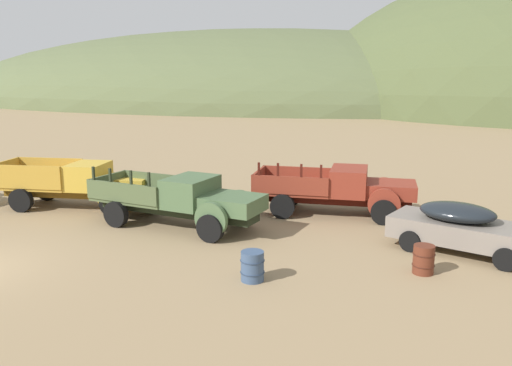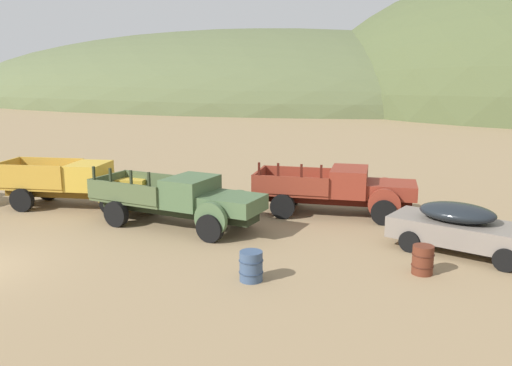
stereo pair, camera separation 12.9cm
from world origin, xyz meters
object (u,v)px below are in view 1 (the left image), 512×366
truck_rust_red (346,190)px  oil_drum_by_truck (252,266)px  truck_faded_yellow (85,184)px  oil_drum_spare (424,259)px  truck_weathered_green (188,201)px  car_primer_gray (470,228)px

truck_rust_red → oil_drum_by_truck: bearing=-105.1°
truck_faded_yellow → oil_drum_spare: 13.94m
truck_weathered_green → oil_drum_by_truck: size_ratio=8.20×
truck_rust_red → oil_drum_by_truck: size_ratio=7.67×
truck_faded_yellow → truck_rust_red: truck_rust_red is taller
truck_rust_red → car_primer_gray: bearing=-43.0°
truck_rust_red → oil_drum_spare: (2.96, -5.68, -0.59)m
truck_weathered_green → oil_drum_spare: bearing=-5.6°
truck_rust_red → car_primer_gray: size_ratio=1.26×
truck_faded_yellow → truck_rust_red: size_ratio=1.03×
truck_faded_yellow → car_primer_gray: bearing=-13.9°
truck_faded_yellow → truck_weathered_green: 5.46m
truck_faded_yellow → car_primer_gray: (14.81, -1.44, -0.20)m
truck_weathered_green → truck_rust_red: (5.22, 3.49, -0.00)m
truck_weathered_green → car_primer_gray: truck_weathered_green is taller
truck_faded_yellow → car_primer_gray: size_ratio=1.29×
truck_faded_yellow → oil_drum_by_truck: size_ratio=7.86×
truck_weathered_green → oil_drum_spare: 8.49m
truck_faded_yellow → oil_drum_by_truck: 10.56m
oil_drum_spare → truck_weathered_green: bearing=165.0°
car_primer_gray → oil_drum_by_truck: bearing=-125.7°
truck_faded_yellow → truck_weathered_green: size_ratio=0.96×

